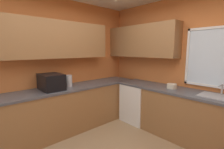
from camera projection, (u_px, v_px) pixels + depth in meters
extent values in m
cube|color=#D17238|center=(186.00, 65.00, 3.17)|extent=(3.79, 0.06, 2.63)
cube|color=#D17238|center=(53.00, 65.00, 3.29)|extent=(0.06, 3.83, 2.63)
cube|color=white|center=(224.00, 88.00, 2.69)|extent=(1.31, 0.04, 0.04)
cube|color=white|center=(188.00, 57.00, 3.09)|extent=(0.04, 0.04, 1.03)
cube|color=olive|center=(45.00, 39.00, 2.95)|extent=(0.32, 2.60, 0.70)
cube|color=olive|center=(141.00, 41.00, 3.68)|extent=(1.75, 0.32, 0.70)
cube|color=olive|center=(62.00, 111.00, 3.18)|extent=(0.62, 3.41, 0.85)
cube|color=#4C4C51|center=(61.00, 89.00, 3.11)|extent=(0.65, 3.44, 0.04)
cube|color=olive|center=(186.00, 116.00, 2.93)|extent=(2.85, 0.62, 0.85)
cube|color=#4C4C51|center=(188.00, 93.00, 2.86)|extent=(2.88, 0.65, 0.04)
cube|color=white|center=(138.00, 103.00, 3.70)|extent=(0.60, 0.60, 0.84)
cube|color=black|center=(51.00, 82.00, 2.97)|extent=(0.48, 0.36, 0.29)
cylinder|color=#B7B7BC|center=(69.00, 81.00, 3.18)|extent=(0.12, 0.12, 0.24)
cube|color=#9EA0A5|center=(218.00, 97.00, 2.51)|extent=(0.53, 0.40, 0.02)
cylinder|color=#B7B7BC|center=(222.00, 90.00, 2.61)|extent=(0.03, 0.03, 0.18)
cylinder|color=#B7B7BC|center=(221.00, 86.00, 2.53)|extent=(0.02, 0.20, 0.02)
cylinder|color=beige|center=(172.00, 86.00, 3.07)|extent=(0.18, 0.18, 0.09)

